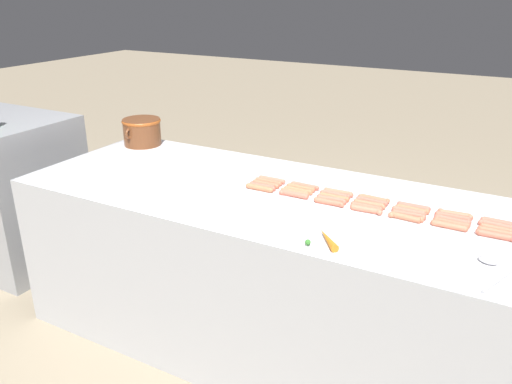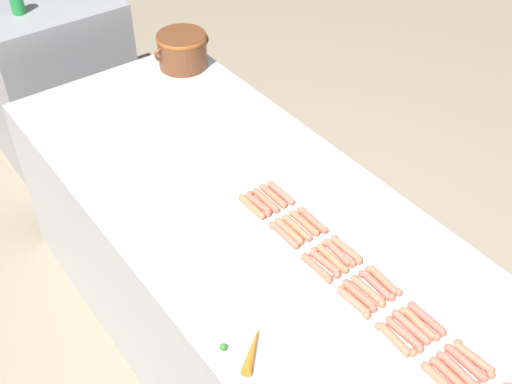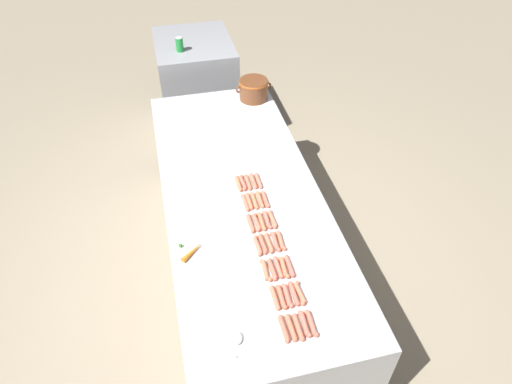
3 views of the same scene
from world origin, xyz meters
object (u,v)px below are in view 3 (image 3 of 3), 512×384
hot_dog_20 (248,182)px  carrot (192,250)px  serving_spoon (229,343)px  hot_dog_25 (267,220)px  hot_dog_1 (275,298)px  hot_dog_16 (278,267)px  hot_dog_0 (284,329)px  hot_dog_31 (281,241)px  hot_dog_17 (269,243)px  hot_dog_33 (265,199)px  hot_dog_27 (253,181)px  hot_dog_18 (262,221)px  hot_dog_34 (258,180)px  hot_dog_13 (243,183)px  bean_pot (254,88)px  hot_dog_2 (265,270)px  hot_dog_4 (251,223)px  hot_dog_12 (249,201)px  hot_dog_6 (238,183)px  hot_dog_15 (287,296)px  back_cabinet (197,89)px  hot_dog_19 (254,201)px  hot_dog_5 (245,203)px  hot_dog_26 (260,199)px  hot_dog_24 (275,242)px  hot_dog_3 (258,246)px  hot_dog_22 (294,294)px  hot_dog_14 (298,327)px  hot_dog_10 (263,244)px  hot_dog_11 (257,222)px  hot_dog_8 (281,297)px  hot_dog_28 (311,323)px  hot_dog_32 (273,219)px  hot_dog_9 (272,269)px  hot_dog_21 (305,324)px

hot_dog_20 → carrot: bearing=-130.9°
serving_spoon → hot_dog_25: bearing=63.1°
hot_dog_1 → hot_dog_16: 0.19m
hot_dog_1 → hot_dog_25: bearing=79.6°
hot_dog_0 → hot_dog_31: size_ratio=1.00×
hot_dog_17 → hot_dog_0: bearing=-97.1°
hot_dog_17 → hot_dog_33: 0.35m
hot_dog_31 → hot_dog_27: bearing=93.7°
hot_dog_18 → hot_dog_34: bearing=79.3°
hot_dog_13 → hot_dog_31: same height
bean_pot → hot_dog_31: bearing=-97.6°
hot_dog_1 → hot_dog_2: size_ratio=1.00×
hot_dog_4 → hot_dog_12: bearing=79.8°
hot_dog_0 → hot_dog_6: same height
hot_dog_15 → hot_dog_25: same height
back_cabinet → carrot: (-0.33, -2.41, 0.38)m
hot_dog_19 → hot_dog_25: same height
hot_dog_5 → hot_dog_19: bearing=3.2°
hot_dog_4 → hot_dog_26: same height
hot_dog_26 → hot_dog_24: bearing=-89.7°
hot_dog_3 → hot_dog_4: 0.17m
hot_dog_22 → hot_dog_24: bearing=90.0°
hot_dog_14 → serving_spoon: size_ratio=0.57×
hot_dog_10 → hot_dog_34: same height
hot_dog_22 → hot_dog_24: same height
hot_dog_6 → hot_dog_22: (0.10, -0.89, 0.00)m
hot_dog_4 → hot_dog_33: 0.22m
hot_dog_10 → bean_pot: bearing=78.7°
hot_dog_5 → hot_dog_11: size_ratio=1.00×
hot_dog_20 → hot_dog_31: (0.07, -0.53, 0.00)m
hot_dog_2 → hot_dog_18: same height
hot_dog_4 → hot_dog_20: (0.07, 0.36, 0.00)m
hot_dog_8 → hot_dog_26: size_ratio=1.00×
hot_dog_34 → hot_dog_24: bearing=-93.4°
hot_dog_31 → hot_dog_28: bearing=-90.0°
hot_dog_19 → hot_dog_26: (0.04, 0.00, 0.00)m
hot_dog_32 → hot_dog_10: bearing=-120.9°
hot_dog_9 → hot_dog_4: bearing=96.0°
hot_dog_16 → hot_dog_3: bearing=112.4°
hot_dog_21 → hot_dog_6: bearing=95.3°
hot_dog_9 → hot_dog_33: (0.10, 0.53, 0.00)m
hot_dog_13 → hot_dog_18: same height
hot_dog_3 → hot_dog_2: bearing=-90.1°
hot_dog_2 → hot_dog_11: bearing=84.0°
hot_dog_2 → hot_dog_12: size_ratio=1.00×
hot_dog_6 → hot_dog_8: same height
hot_dog_26 → hot_dog_27: bearing=90.0°
hot_dog_12 → hot_dog_25: bearing=-69.3°
hot_dog_11 → hot_dog_4: bearing=-178.5°
hot_dog_3 → serving_spoon: 0.60m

